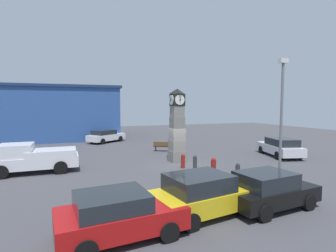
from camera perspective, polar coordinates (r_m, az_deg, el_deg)
ground_plane at (r=19.18m, az=2.32°, el=-8.14°), size 71.23×71.23×0.00m
clock_tower at (r=19.45m, az=2.00°, el=-0.45°), size 1.16×1.26×5.43m
bollard_near_tower at (r=15.44m, az=14.93°, el=-9.51°), size 0.26×0.26×0.97m
bollard_mid_row at (r=16.06m, az=9.87°, el=-8.67°), size 0.31×0.31×1.09m
bollard_far_row at (r=16.99m, az=5.90°, el=-8.00°), size 0.25×0.25×1.02m
bollard_end_row at (r=17.76m, az=3.27°, el=-7.55°), size 0.27×0.27×0.96m
car_navy_sedan at (r=8.85m, az=-10.64°, el=-18.34°), size 4.09×2.32×1.47m
car_near_tower at (r=10.45m, az=7.68°, el=-14.43°), size 4.39×2.54×1.59m
car_by_building at (r=11.67m, az=21.09°, el=-12.85°), size 4.01×2.19×1.51m
car_far_lot at (r=23.56m, az=23.23°, el=-4.21°), size 3.08×4.89×1.53m
car_end_of_row at (r=30.66m, az=-13.40°, el=-2.11°), size 4.65×4.04×1.44m
pickup_truck at (r=18.42m, az=-27.34°, el=-6.21°), size 5.28×2.17×1.85m
bench at (r=24.02m, az=-1.23°, el=-4.31°), size 1.66×1.23×0.90m
street_lamp_near_road at (r=15.04m, az=23.49°, el=2.69°), size 0.50×0.24×6.62m
warehouse_blue_far at (r=37.20m, az=-23.59°, el=2.70°), size 16.43×12.74×6.55m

